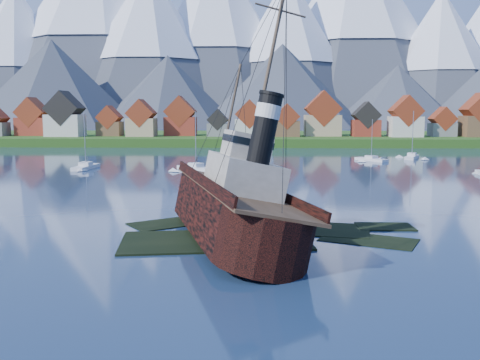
{
  "coord_description": "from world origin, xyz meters",
  "views": [
    {
      "loc": [
        1.09,
        -52.47,
        12.58
      ],
      "look_at": [
        -0.84,
        6.0,
        5.0
      ],
      "focal_mm": 40.0,
      "sensor_mm": 36.0,
      "label": 1
    }
  ],
  "objects_px": {
    "tugboat_wreck": "(228,203)",
    "sailboat_c": "(196,169)",
    "sailboat_e": "(371,160)",
    "sailboat_a": "(86,168)",
    "sailboat_f": "(412,158)"
  },
  "relations": [
    {
      "from": "sailboat_e",
      "to": "tugboat_wreck",
      "type": "bearing_deg",
      "value": -145.33
    },
    {
      "from": "sailboat_a",
      "to": "sailboat_e",
      "type": "bearing_deg",
      "value": 21.79
    },
    {
      "from": "tugboat_wreck",
      "to": "sailboat_f",
      "type": "distance_m",
      "value": 99.13
    },
    {
      "from": "tugboat_wreck",
      "to": "sailboat_e",
      "type": "relative_size",
      "value": 3.01
    },
    {
      "from": "sailboat_c",
      "to": "sailboat_e",
      "type": "bearing_deg",
      "value": -17.66
    },
    {
      "from": "tugboat_wreck",
      "to": "sailboat_e",
      "type": "xyz_separation_m",
      "value": [
        31.89,
        82.53,
        -3.05
      ]
    },
    {
      "from": "sailboat_a",
      "to": "tugboat_wreck",
      "type": "bearing_deg",
      "value": -56.51
    },
    {
      "from": "sailboat_e",
      "to": "sailboat_a",
      "type": "bearing_deg",
      "value": 163.42
    },
    {
      "from": "sailboat_e",
      "to": "sailboat_c",
      "type": "bearing_deg",
      "value": 174.55
    },
    {
      "from": "tugboat_wreck",
      "to": "sailboat_c",
      "type": "xyz_separation_m",
      "value": [
        -10.1,
        59.49,
        -3.0
      ]
    },
    {
      "from": "sailboat_a",
      "to": "sailboat_f",
      "type": "xyz_separation_m",
      "value": [
        78.37,
        27.4,
        0.03
      ]
    },
    {
      "from": "sailboat_e",
      "to": "sailboat_f",
      "type": "relative_size",
      "value": 0.83
    },
    {
      "from": "tugboat_wreck",
      "to": "sailboat_c",
      "type": "distance_m",
      "value": 60.42
    },
    {
      "from": "sailboat_c",
      "to": "sailboat_e",
      "type": "height_order",
      "value": "sailboat_c"
    },
    {
      "from": "sailboat_a",
      "to": "sailboat_c",
      "type": "bearing_deg",
      "value": -0.39
    }
  ]
}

